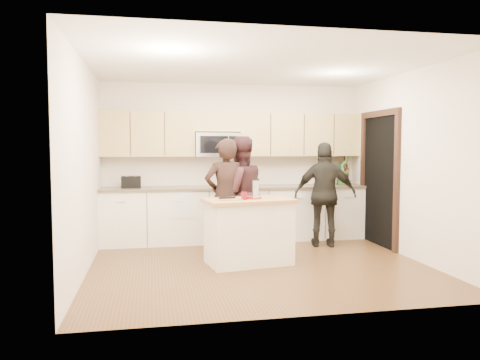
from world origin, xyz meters
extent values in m
plane|color=brown|center=(0.00, 0.00, 0.00)|extent=(4.50, 4.50, 0.00)
cube|color=beige|center=(0.00, 2.00, 1.35)|extent=(4.50, 0.02, 2.70)
cube|color=beige|center=(0.00, -2.00, 1.35)|extent=(4.50, 0.02, 2.70)
cube|color=beige|center=(-2.25, 0.00, 1.35)|extent=(0.02, 4.00, 2.70)
cube|color=beige|center=(2.25, 0.00, 1.35)|extent=(0.02, 4.00, 2.70)
cube|color=white|center=(0.00, 0.00, 2.70)|extent=(4.50, 4.00, 0.02)
cube|color=white|center=(0.00, 1.69, 0.45)|extent=(4.50, 0.62, 0.90)
cube|color=#735E4C|center=(0.00, 1.68, 0.92)|extent=(4.50, 0.66, 0.04)
cube|color=tan|center=(-1.48, 1.83, 1.83)|extent=(1.55, 0.33, 0.75)
cube|color=tan|center=(1.17, 1.83, 1.83)|extent=(2.17, 0.33, 0.75)
cube|color=tan|center=(-0.31, 1.83, 2.04)|extent=(0.78, 0.33, 0.33)
cube|color=silver|center=(-0.31, 1.80, 1.65)|extent=(0.76, 0.40, 0.40)
cube|color=black|center=(-0.39, 1.60, 1.65)|extent=(0.47, 0.01, 0.29)
cube|color=black|center=(-0.06, 1.60, 1.65)|extent=(0.17, 0.01, 0.29)
cube|color=black|center=(2.24, 0.90, 1.05)|extent=(0.02, 1.05, 2.10)
cube|color=black|center=(2.22, 0.33, 1.05)|extent=(0.06, 0.10, 2.10)
cube|color=black|center=(2.22, 1.48, 1.05)|extent=(0.06, 0.10, 2.10)
cube|color=black|center=(2.22, 0.90, 2.15)|extent=(0.06, 1.25, 0.10)
cube|color=black|center=(1.95, 1.99, 1.28)|extent=(0.30, 0.03, 0.38)
cube|color=tan|center=(1.95, 1.97, 1.28)|extent=(0.24, 0.00, 0.32)
cube|color=white|center=(-0.95, 1.38, 0.70)|extent=(0.34, 0.01, 0.48)
cube|color=white|center=(-0.95, 1.67, 0.94)|extent=(0.34, 0.60, 0.01)
cube|color=white|center=(-0.12, 0.08, 0.42)|extent=(1.19, 0.81, 0.85)
cube|color=#BA804D|center=(-0.12, 0.08, 0.88)|extent=(1.30, 0.88, 0.05)
cylinder|color=maroon|center=(-0.06, 0.13, 0.91)|extent=(0.27, 0.27, 0.02)
cube|color=silver|center=(-0.03, 0.03, 1.04)|extent=(0.08, 0.06, 0.24)
cube|color=black|center=(-0.03, 0.03, 1.16)|extent=(0.09, 0.07, 0.02)
cylinder|color=maroon|center=(-0.20, -0.03, 0.95)|extent=(0.08, 0.08, 0.11)
cube|color=#BA804D|center=(-0.39, -0.04, 0.91)|extent=(0.31, 0.21, 0.02)
cube|color=black|center=(-0.43, 0.00, 0.93)|extent=(0.23, 0.07, 0.02)
cube|color=silver|center=(-0.48, -0.11, 0.92)|extent=(0.22, 0.06, 0.01)
cube|color=black|center=(-1.75, 1.67, 1.04)|extent=(0.31, 0.19, 0.20)
cube|color=silver|center=(-1.82, 1.67, 1.14)|extent=(0.03, 0.14, 0.00)
cube|color=silver|center=(-1.68, 1.67, 1.14)|extent=(0.03, 0.14, 0.00)
cylinder|color=black|center=(1.54, 1.67, 1.09)|extent=(0.07, 0.07, 0.30)
cylinder|color=#321409|center=(1.63, 1.82, 1.13)|extent=(0.08, 0.08, 0.38)
cylinder|color=black|center=(1.88, 1.73, 1.14)|extent=(0.08, 0.08, 0.40)
cylinder|color=#321409|center=(2.03, 1.72, 1.12)|extent=(0.07, 0.07, 0.36)
cylinder|color=tan|center=(1.94, 1.75, 1.12)|extent=(0.08, 0.08, 0.36)
cylinder|color=black|center=(1.68, 1.60, 1.14)|extent=(0.07, 0.07, 0.40)
imported|color=#427E32|center=(1.96, 1.72, 1.21)|extent=(0.38, 0.35, 0.54)
imported|color=black|center=(-0.35, 0.71, 0.87)|extent=(0.70, 0.52, 1.73)
imported|color=#31181B|center=(-0.09, 0.93, 0.89)|extent=(1.01, 0.87, 1.77)
imported|color=black|center=(1.33, 0.97, 0.84)|extent=(1.06, 0.65, 1.69)
camera|label=1|loc=(-1.42, -6.14, 1.60)|focal=35.00mm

